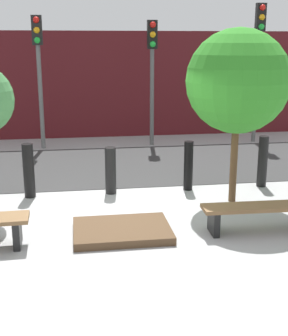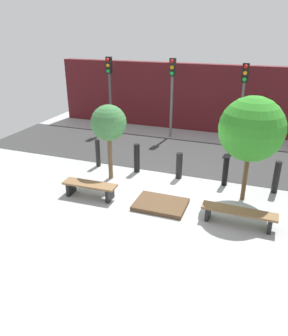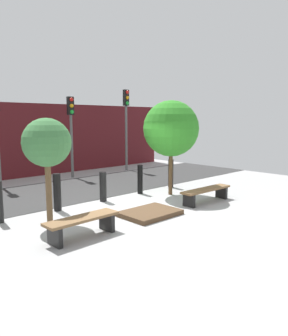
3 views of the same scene
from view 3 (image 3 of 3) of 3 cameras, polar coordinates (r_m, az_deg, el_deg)
ground_plane at (r=9.38m, az=-1.91°, el=-7.35°), size 18.00×18.00×0.00m
road_strip at (r=12.25m, az=-13.18°, el=-3.78°), size 18.00×3.88×0.01m
building_facade at (r=15.50m, az=-20.64°, el=4.51°), size 16.20×0.50×3.27m
bench_left at (r=7.32m, az=-10.68°, el=-9.38°), size 1.72×0.51×0.47m
bench_right at (r=10.35m, az=10.77°, el=-4.15°), size 1.99×0.46×0.44m
planter_bed at (r=8.89m, az=1.03°, el=-7.85°), size 1.51×1.11×0.12m
tree_behind_left_bench at (r=8.29m, az=-16.59°, el=4.11°), size 1.19×1.19×2.60m
tree_behind_right_bench at (r=11.05m, az=4.74°, el=6.83°), size 1.87×1.87×3.19m
bollard_left at (r=9.52m, az=-14.88°, el=-4.11°), size 0.21×0.21×1.06m
bollard_center at (r=10.36m, az=-7.15°, el=-3.24°), size 0.22×0.22×0.94m
bollard_right at (r=11.33m, az=-0.69°, el=-1.97°), size 0.18×0.18×1.01m
bollard_far_right at (r=12.44m, az=4.68°, el=-0.93°), size 0.20×0.20×1.07m
traffic_light_mid_east at (r=14.70m, az=-12.58°, el=7.82°), size 0.28×0.27×3.53m
traffic_light_east at (r=16.53m, az=-3.10°, el=9.13°), size 0.28×0.27×4.01m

